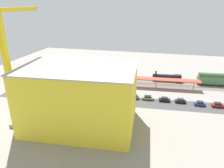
% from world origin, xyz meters
% --- Properties ---
extents(ground_plane, '(172.25, 172.25, 0.00)m').
position_xyz_m(ground_plane, '(0.00, 0.00, 0.00)').
color(ground_plane, gray).
rests_on(ground_plane, ground).
extents(rail_bed, '(108.40, 21.98, 0.01)m').
position_xyz_m(rail_bed, '(0.00, -20.72, 0.00)').
color(rail_bed, '#665E54').
rests_on(rail_bed, ground).
extents(street_asphalt, '(108.02, 16.53, 0.01)m').
position_xyz_m(street_asphalt, '(0.00, 3.56, 0.00)').
color(street_asphalt, '#424244').
rests_on(street_asphalt, ground).
extents(track_rails, '(107.40, 15.58, 0.12)m').
position_xyz_m(track_rails, '(0.00, -20.72, 0.18)').
color(track_rails, '#9E9EA8').
rests_on(track_rails, ground).
extents(platform_canopy_near, '(54.39, 7.81, 4.31)m').
position_xyz_m(platform_canopy_near, '(-1.26, -13.34, 4.08)').
color(platform_canopy_near, '#C63D2D').
rests_on(platform_canopy_near, ground).
extents(locomotive, '(15.35, 3.53, 4.88)m').
position_xyz_m(locomotive, '(-14.83, -23.96, 1.71)').
color(locomotive, black).
rests_on(locomotive, ground).
extents(passenger_coach, '(20.14, 4.40, 5.84)m').
position_xyz_m(passenger_coach, '(-38.03, -23.96, 3.06)').
color(passenger_coach, black).
rests_on(passenger_coach, ground).
extents(parked_car_0, '(4.36, 2.10, 1.81)m').
position_xyz_m(parked_car_0, '(-32.47, 0.25, 0.80)').
color(parked_car_0, black).
rests_on(parked_car_0, ground).
extents(parked_car_1, '(4.08, 1.91, 1.72)m').
position_xyz_m(parked_car_1, '(-26.29, 0.49, 0.77)').
color(parked_car_1, black).
rests_on(parked_car_1, ground).
extents(parked_car_2, '(4.22, 2.12, 1.65)m').
position_xyz_m(parked_car_2, '(-19.37, -0.25, 0.73)').
color(parked_car_2, black).
rests_on(parked_car_2, ground).
extents(parked_car_3, '(4.31, 2.09, 1.73)m').
position_xyz_m(parked_car_3, '(-13.33, -0.05, 0.77)').
color(parked_car_3, black).
rests_on(parked_car_3, ground).
extents(parked_car_4, '(4.89, 2.08, 1.71)m').
position_xyz_m(parked_car_4, '(-6.82, -0.10, 0.75)').
color(parked_car_4, black).
rests_on(parked_car_4, ground).
extents(parked_car_5, '(4.18, 2.01, 1.79)m').
position_xyz_m(parked_car_5, '(-1.46, 0.34, 0.79)').
color(parked_car_5, black).
rests_on(parked_car_5, ground).
extents(construction_building, '(33.79, 24.39, 18.84)m').
position_xyz_m(construction_building, '(11.87, 23.47, 9.42)').
color(construction_building, yellow).
rests_on(construction_building, ground).
extents(construction_roof_slab, '(34.43, 25.03, 0.40)m').
position_xyz_m(construction_roof_slab, '(11.87, 23.47, 19.04)').
color(construction_roof_slab, '#ADA89E').
rests_on(construction_roof_slab, construction_building).
extents(tower_crane, '(4.04, 25.95, 35.35)m').
position_xyz_m(tower_crane, '(31.25, 27.08, 20.87)').
color(tower_crane, gray).
rests_on(tower_crane, ground).
extents(box_truck_0, '(9.58, 2.64, 3.19)m').
position_xyz_m(box_truck_0, '(21.23, 6.98, 1.58)').
color(box_truck_0, black).
rests_on(box_truck_0, ground).
extents(street_tree_0, '(4.68, 4.68, 6.76)m').
position_xyz_m(street_tree_0, '(21.93, 7.84, 4.39)').
color(street_tree_0, brown).
rests_on(street_tree_0, ground).
extents(street_tree_1, '(4.05, 4.05, 6.03)m').
position_xyz_m(street_tree_1, '(28.97, 8.57, 3.98)').
color(street_tree_1, brown).
rests_on(street_tree_1, ground).
extents(street_tree_2, '(5.02, 5.02, 7.20)m').
position_xyz_m(street_tree_2, '(13.17, 7.70, 4.67)').
color(street_tree_2, brown).
rests_on(street_tree_2, ground).
extents(traffic_light, '(0.50, 0.36, 6.60)m').
position_xyz_m(traffic_light, '(16.04, -1.28, 4.36)').
color(traffic_light, '#333333').
rests_on(traffic_light, ground).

